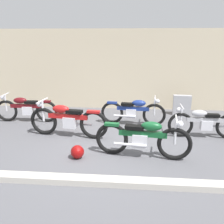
{
  "coord_description": "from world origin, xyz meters",
  "views": [
    {
      "loc": [
        0.57,
        -5.52,
        2.55
      ],
      "look_at": [
        0.0,
        1.17,
        0.55
      ],
      "focal_mm": 39.15,
      "sensor_mm": 36.0,
      "label": 1
    }
  ],
  "objects": [
    {
      "name": "helmet",
      "position": [
        -0.62,
        -0.66,
        0.15
      ],
      "size": [
        0.3,
        0.3,
        0.3
      ],
      "primitive_type": "sphere",
      "color": "maroon",
      "rests_on": "ground_plane"
    },
    {
      "name": "motorcycle_green",
      "position": [
        0.84,
        -0.47,
        0.46
      ],
      "size": [
        2.14,
        0.6,
        0.96
      ],
      "rotation": [
        0.0,
        0.0,
        -0.13
      ],
      "color": "black",
      "rests_on": "ground_plane"
    },
    {
      "name": "motorcycle_maroon",
      "position": [
        -2.81,
        1.71,
        0.43
      ],
      "size": [
        2.0,
        0.56,
        0.9
      ],
      "rotation": [
        0.0,
        0.0,
        3.18
      ],
      "color": "black",
      "rests_on": "ground_plane"
    },
    {
      "name": "motorcycle_silver",
      "position": [
        2.5,
        0.82,
        0.42
      ],
      "size": [
        1.93,
        0.54,
        0.87
      ],
      "rotation": [
        0.0,
        0.0,
        3.13
      ],
      "color": "black",
      "rests_on": "ground_plane"
    },
    {
      "name": "building_wall",
      "position": [
        0.0,
        3.68,
        1.46
      ],
      "size": [
        18.0,
        0.3,
        2.93
      ],
      "primitive_type": "cube",
      "color": "beige",
      "rests_on": "ground_plane"
    },
    {
      "name": "motorcycle_red",
      "position": [
        -1.15,
        0.59,
        0.48
      ],
      "size": [
        2.2,
        0.61,
        0.99
      ],
      "rotation": [
        0.0,
        0.0,
        3.02
      ],
      "color": "black",
      "rests_on": "ground_plane"
    },
    {
      "name": "curb_strip",
      "position": [
        0.0,
        -1.63,
        0.06
      ],
      "size": [
        18.0,
        0.24,
        0.12
      ],
      "primitive_type": "cube",
      "color": "#B7B2A8",
      "rests_on": "ground_plane"
    },
    {
      "name": "stone_marker",
      "position": [
        2.3,
        2.87,
        0.35
      ],
      "size": [
        0.62,
        0.25,
        0.7
      ],
      "primitive_type": "cube",
      "rotation": [
        0.0,
        0.0,
        -0.08
      ],
      "color": "#9E9EA3",
      "rests_on": "ground_plane"
    },
    {
      "name": "motorcycle_blue",
      "position": [
        0.62,
        1.7,
        0.43
      ],
      "size": [
        2.0,
        0.56,
        0.9
      ],
      "rotation": [
        0.0,
        0.0,
        -0.09
      ],
      "color": "black",
      "rests_on": "ground_plane"
    },
    {
      "name": "ground_plane",
      "position": [
        0.0,
        0.0,
        0.0
      ],
      "size": [
        40.0,
        40.0,
        0.0
      ],
      "primitive_type": "plane",
      "color": "#56565B"
    }
  ]
}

